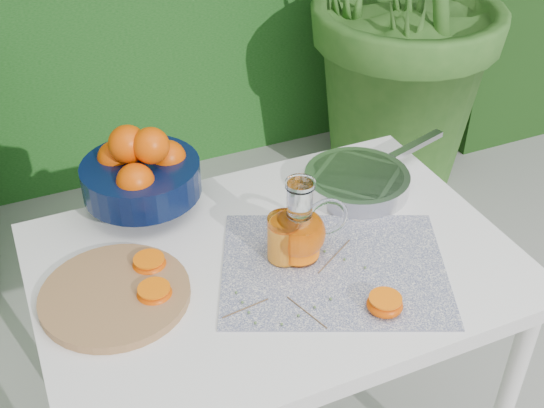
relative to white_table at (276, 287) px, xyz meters
name	(u,v)px	position (x,y,z in m)	size (l,w,h in m)	color
white_table	(276,287)	(0.00, 0.00, 0.00)	(1.00, 0.70, 0.75)	white
placemat	(334,268)	(0.10, -0.08, 0.08)	(0.46, 0.36, 0.00)	#0D194D
cutting_board	(115,295)	(-0.34, 0.02, 0.09)	(0.30, 0.30, 0.02)	olive
fruit_bowl	(141,171)	(-0.20, 0.30, 0.18)	(0.35, 0.35, 0.21)	black
juice_pitcher	(300,231)	(0.05, -0.01, 0.15)	(0.17, 0.14, 0.19)	white
juice_tumbler	(284,239)	(0.02, -0.01, 0.14)	(0.08, 0.08, 0.10)	white
saute_pan	(358,180)	(0.29, 0.16, 0.11)	(0.46, 0.32, 0.05)	#BBBCC0
orange_halves	(227,287)	(-0.13, -0.06, 0.10)	(0.49, 0.39, 0.03)	#D33F02
thyme_sprigs	(299,289)	(0.00, -0.11, 0.09)	(0.34, 0.24, 0.01)	brown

